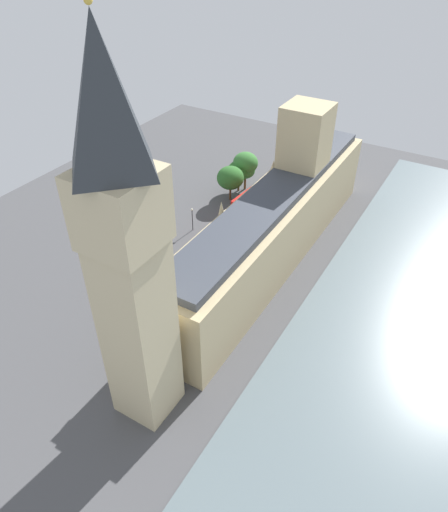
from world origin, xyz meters
name	(u,v)px	position (x,y,z in m)	size (l,w,h in m)	color
ground_plane	(263,255)	(0.00, 0.00, 0.00)	(145.84, 145.84, 0.00)	#4C4C4F
river_thames	(428,311)	(-35.97, 0.00, 0.12)	(43.73, 131.26, 0.25)	slate
parliament_building	(277,219)	(-2.00, -1.94, 9.31)	(12.85, 75.84, 30.40)	tan
clock_tower	(127,252)	(-2.20, 43.78, 29.45)	(8.99, 8.99, 56.92)	#CCBA8E
double_decker_bus_leading	(246,201)	(12.47, -15.22, 2.63)	(3.38, 10.67, 4.75)	red
double_decker_bus_opposite_hall	(214,234)	(11.70, 1.76, 2.63)	(2.67, 10.51, 4.75)	#B20C0F
car_dark_green_corner	(173,289)	(9.93, 20.48, 0.89)	(1.96, 4.20, 1.74)	#19472D
car_black_by_river_gate	(130,318)	(12.09, 31.46, 0.89)	(2.21, 4.64, 1.74)	black
pedestrian_far_end	(158,331)	(5.56, 31.33, 0.74)	(0.51, 0.61, 1.63)	#336B60
pedestrian_midblock	(242,241)	(6.15, -1.48, 0.74)	(0.58, 0.66, 1.64)	maroon
pedestrian_kerbside	(228,260)	(5.32, 6.16, 0.68)	(0.57, 0.46, 1.51)	gray
plane_tree_near_tower	(230,178)	(18.70, -17.77, 6.49)	(7.06, 7.06, 9.51)	brown
plane_tree_under_trees	(245,163)	(18.21, -24.99, 7.83)	(6.74, 6.74, 10.73)	brown
plane_tree_trailing	(245,170)	(18.21, -25.08, 5.67)	(5.25, 5.25, 7.94)	brown
plane_tree_slot_10	(239,171)	(19.34, -23.36, 5.91)	(6.21, 6.21, 8.57)	brown
street_lamp_slot_11	(192,215)	(19.21, -0.56, 4.21)	(0.56, 0.56, 5.99)	black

